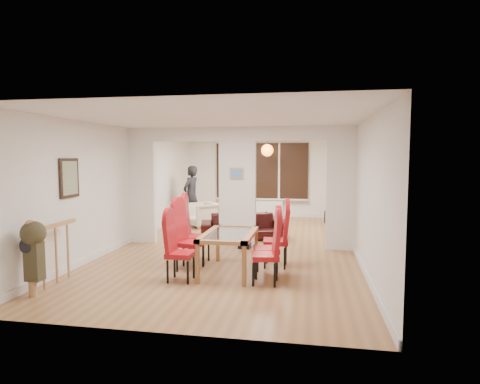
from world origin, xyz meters
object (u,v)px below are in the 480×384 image
(sofa, at_px, (243,226))
(dining_chair_lb, at_px, (190,238))
(dining_chair_la, at_px, (181,249))
(dining_table, at_px, (229,253))
(dining_chair_lc, at_px, (196,233))
(television, at_px, (325,216))
(dining_chair_rb, at_px, (266,245))
(coffee_table, at_px, (266,224))
(bowl, at_px, (274,220))
(dining_chair_rc, at_px, (276,237))
(armchair, at_px, (202,215))
(bottle, at_px, (266,216))
(dining_chair_ra, at_px, (265,251))
(person, at_px, (191,195))

(sofa, bearing_deg, dining_chair_lb, -112.88)
(dining_chair_la, bearing_deg, dining_table, 41.94)
(dining_chair_lc, relative_size, television, 1.29)
(dining_chair_lc, xyz_separation_m, dining_chair_rb, (1.36, -0.55, -0.05))
(dining_chair_lb, distance_m, television, 5.74)
(television, xyz_separation_m, coffee_table, (-1.60, -0.90, -0.14))
(television, distance_m, bowl, 1.67)
(coffee_table, bearing_deg, dining_chair_lb, -101.49)
(dining_chair_lb, distance_m, dining_chair_lc, 0.42)
(dining_chair_lc, distance_m, dining_chair_rc, 1.46)
(coffee_table, bearing_deg, dining_chair_rc, -81.44)
(armchair, height_order, coffee_table, armchair)
(bottle, bearing_deg, sofa, -106.02)
(dining_chair_lb, bearing_deg, armchair, 115.20)
(dining_chair_rc, bearing_deg, dining_chair_ra, -99.72)
(dining_chair_ra, distance_m, sofa, 3.47)
(bowl, bearing_deg, armchair, -178.33)
(dining_chair_lc, bearing_deg, person, 102.65)
(sofa, distance_m, bowl, 1.56)
(dining_chair_rc, distance_m, sofa, 2.56)
(coffee_table, height_order, bottle, bottle)
(sofa, height_order, person, person)
(dining_chair_la, distance_m, dining_chair_ra, 1.33)
(dining_chair_la, xyz_separation_m, dining_chair_rb, (1.30, 0.52, 0.01))
(dining_chair_ra, relative_size, armchair, 1.35)
(dining_chair_lb, bearing_deg, dining_chair_la, -73.53)
(dining_chair_lc, xyz_separation_m, person, (-1.38, 4.26, 0.28))
(dining_chair_ra, relative_size, bottle, 3.91)
(person, bearing_deg, sofa, 61.60)
(dining_chair_rb, height_order, sofa, dining_chair_rb)
(sofa, distance_m, bottle, 1.49)
(sofa, height_order, bottle, sofa)
(dining_table, relative_size, dining_chair_lb, 1.33)
(dining_chair_lc, xyz_separation_m, dining_chair_ra, (1.38, -0.97, -0.06))
(dining_chair_ra, xyz_separation_m, television, (1.10, 5.72, -0.26))
(dining_chair_lc, xyz_separation_m, sofa, (0.48, 2.37, -0.28))
(dining_chair_rb, bearing_deg, dining_chair_lc, 146.43)
(dining_chair_rb, bearing_deg, dining_chair_rc, 68.01)
(armchair, xyz_separation_m, bowl, (2.02, 0.06, -0.10))
(person, bearing_deg, dining_table, 40.97)
(dining_table, xyz_separation_m, bottle, (0.16, 4.29, 0.00))
(dining_chair_lc, distance_m, bowl, 3.97)
(coffee_table, bearing_deg, dining_chair_ra, -84.07)
(dining_chair_ra, distance_m, television, 5.83)
(dining_table, height_order, dining_chair_lc, dining_chair_lc)
(dining_chair_ra, bearing_deg, dining_table, 133.26)
(dining_chair_lb, bearing_deg, dining_chair_rb, 7.48)
(armchair, bearing_deg, dining_chair_la, -32.39)
(dining_chair_rb, bearing_deg, dining_chair_ra, -97.87)
(dining_chair_rc, distance_m, television, 4.85)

